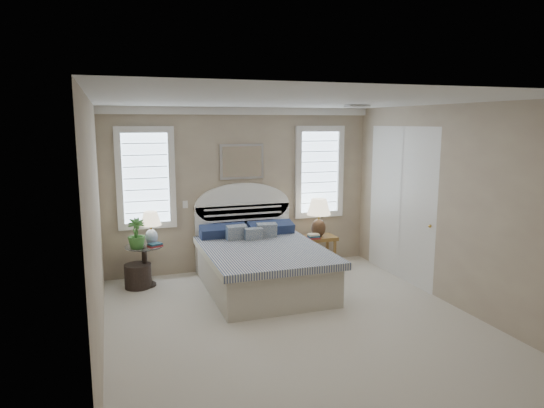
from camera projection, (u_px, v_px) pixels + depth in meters
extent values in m
cube|color=beige|center=(296.00, 324.00, 5.99)|extent=(4.50, 5.00, 0.01)
cube|color=silver|center=(298.00, 101.00, 5.54)|extent=(4.50, 5.00, 0.01)
cube|color=gray|center=(242.00, 189.00, 8.10)|extent=(4.50, 0.02, 2.70)
cube|color=gray|center=(96.00, 230.00, 5.05)|extent=(0.02, 5.00, 2.70)
cube|color=gray|center=(453.00, 206.00, 6.47)|extent=(0.02, 5.00, 2.70)
cube|color=white|center=(241.00, 111.00, 7.84)|extent=(4.50, 0.08, 0.12)
cube|color=#B2B2B2|center=(357.00, 106.00, 6.67)|extent=(0.30, 0.20, 0.02)
cube|color=white|center=(185.00, 204.00, 7.81)|extent=(0.08, 0.01, 0.12)
cube|color=#C9E6FF|center=(146.00, 178.00, 7.54)|extent=(0.90, 0.06, 1.60)
cube|color=#C9E6FF|center=(319.00, 172.00, 8.48)|extent=(0.90, 0.06, 1.60)
cube|color=silver|center=(242.00, 162.00, 7.98)|extent=(0.74, 0.04, 0.58)
cube|color=white|center=(400.00, 203.00, 7.61)|extent=(0.02, 1.80, 2.40)
cube|color=#B7B1A0|center=(263.00, 271.00, 7.18)|extent=(1.60, 2.10, 0.55)
cube|color=navy|center=(264.00, 252.00, 7.08)|extent=(1.72, 2.15, 0.10)
cube|color=white|center=(243.00, 237.00, 8.17)|extent=(1.62, 0.08, 1.10)
cube|color=#1E2B4C|center=(224.00, 232.00, 7.75)|extent=(0.75, 0.31, 0.23)
cube|color=#1E2B4C|center=(271.00, 228.00, 8.01)|extent=(0.75, 0.31, 0.23)
cube|color=#334B74|center=(236.00, 235.00, 7.59)|extent=(0.33, 0.20, 0.34)
cube|color=#334B74|center=(267.00, 233.00, 7.75)|extent=(0.33, 0.20, 0.34)
cube|color=#334B74|center=(253.00, 237.00, 7.58)|extent=(0.28, 0.14, 0.29)
cylinder|color=black|center=(146.00, 285.00, 7.38)|extent=(0.32, 0.32, 0.03)
cylinder|color=black|center=(145.00, 267.00, 7.33)|extent=(0.08, 0.08, 0.60)
cylinder|color=silver|center=(144.00, 246.00, 7.27)|extent=(0.56, 0.56, 0.02)
cube|color=olive|center=(321.00, 238.00, 8.32)|extent=(0.50, 0.40, 0.06)
cube|color=olive|center=(320.00, 256.00, 8.38)|extent=(0.44, 0.34, 0.03)
cube|color=olive|center=(313.00, 256.00, 8.16)|extent=(0.04, 0.04, 0.47)
cube|color=olive|center=(306.00, 251.00, 8.44)|extent=(0.04, 0.04, 0.47)
cube|color=olive|center=(335.00, 254.00, 8.29)|extent=(0.04, 0.04, 0.47)
cube|color=olive|center=(327.00, 250.00, 8.57)|extent=(0.04, 0.04, 0.47)
cylinder|color=black|center=(138.00, 276.00, 7.28)|extent=(0.47, 0.47, 0.36)
cylinder|color=white|center=(152.00, 243.00, 7.36)|extent=(0.11, 0.11, 0.03)
ellipsoid|color=white|center=(151.00, 237.00, 7.34)|extent=(0.21, 0.21, 0.24)
cylinder|color=gold|center=(151.00, 227.00, 7.32)|extent=(0.03, 0.03, 0.09)
cylinder|color=black|center=(318.00, 235.00, 8.29)|extent=(0.14, 0.14, 0.03)
ellipsoid|color=black|center=(318.00, 228.00, 8.27)|extent=(0.25, 0.25, 0.31)
cylinder|color=gold|center=(319.00, 217.00, 8.24)|extent=(0.03, 0.03, 0.11)
imported|color=#326B2B|center=(136.00, 234.00, 7.07)|extent=(0.27, 0.27, 0.45)
cube|color=maroon|center=(155.00, 246.00, 7.20)|extent=(0.24, 0.21, 0.03)
cube|color=navy|center=(155.00, 244.00, 7.20)|extent=(0.22, 0.20, 0.03)
cube|color=maroon|center=(314.00, 238.00, 8.13)|extent=(0.20, 0.15, 0.03)
cube|color=navy|center=(314.00, 236.00, 8.12)|extent=(0.19, 0.14, 0.03)
cube|color=beige|center=(314.00, 235.00, 8.12)|extent=(0.18, 0.13, 0.03)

